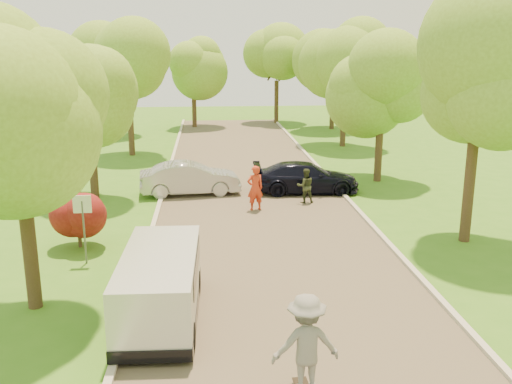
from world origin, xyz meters
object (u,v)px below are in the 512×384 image
object	(u,v)px
skateboarder	(306,345)
person_olive	(305,186)
minivan	(160,285)
person_striped	(255,188)
street_sign	(83,215)
silver_sedan	(190,178)
dark_sedan	(306,177)

from	to	relation	value
skateboarder	person_olive	world-z (taller)	skateboarder
minivan	person_striped	xyz separation A→B (m)	(3.11, 9.29, 0.04)
minivan	person_striped	bearing A→B (deg)	73.16
street_sign	silver_sedan	bearing A→B (deg)	69.80
street_sign	skateboarder	xyz separation A→B (m)	(5.58, -7.49, -0.43)
street_sign	silver_sedan	xyz separation A→B (m)	(3.00, 8.16, -0.83)
dark_sedan	silver_sedan	bearing A→B (deg)	91.12
silver_sedan	dark_sedan	bearing A→B (deg)	-96.57
silver_sedan	skateboarder	distance (m)	15.86
skateboarder	person_striped	bearing A→B (deg)	-94.27
street_sign	person_olive	distance (m)	10.15
minivan	person_striped	distance (m)	9.79
skateboarder	person_striped	size ratio (longest dim) A/B	1.08
silver_sedan	person_olive	xyz separation A→B (m)	(4.93, -1.88, 0.01)
skateboarder	street_sign	bearing A→B (deg)	-56.99
skateboarder	person_olive	xyz separation A→B (m)	(2.35, 13.77, -0.38)
silver_sedan	skateboarder	world-z (taller)	skateboarder
person_striped	dark_sedan	bearing A→B (deg)	-149.27
dark_sedan	person_striped	distance (m)	3.73
silver_sedan	skateboarder	xyz separation A→B (m)	(2.58, -15.64, 0.40)
minivan	skateboarder	bearing A→B (deg)	-48.40
minivan	skateboarder	xyz separation A→B (m)	(2.98, -3.56, 0.24)
silver_sedan	person_striped	xyz separation A→B (m)	(2.71, -2.79, 0.20)
minivan	dark_sedan	distance (m)	13.26
skateboarder	minivan	bearing A→B (deg)	-53.78
silver_sedan	skateboarder	size ratio (longest dim) A/B	2.23
dark_sedan	skateboarder	distance (m)	15.79
street_sign	minivan	distance (m)	4.75
person_olive	person_striped	bearing A→B (deg)	19.76
dark_sedan	person_olive	world-z (taller)	person_olive
street_sign	person_olive	xyz separation A→B (m)	(7.94, 6.28, -0.81)
silver_sedan	person_olive	bearing A→B (deg)	-116.42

